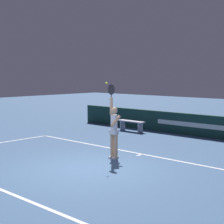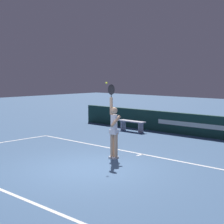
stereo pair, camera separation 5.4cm
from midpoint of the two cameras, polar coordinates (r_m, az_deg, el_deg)
The scene contains 6 objects.
ground_plane at distance 10.75m, azimuth -3.91°, elevation -8.91°, with size 60.00×60.00×0.00m, color #3D5D86.
court_lines at distance 10.75m, azimuth -3.92°, elevation -8.90°, with size 11.08×5.44×0.00m.
back_wall at distance 16.31m, azimuth 14.77°, elevation -2.18°, with size 14.80×0.21×0.98m.
tennis_player at distance 11.83m, azimuth 0.42°, elevation -2.52°, with size 0.45×0.48×2.43m.
tennis_ball at distance 11.53m, azimuth -0.73°, elevation 4.61°, with size 0.06×0.06×0.06m.
courtside_bench_near at distance 17.49m, azimuth 3.21°, elevation -1.79°, with size 1.48×0.39×0.51m.
Camera 2 is at (7.61, -7.07, 2.78)m, focal length 58.27 mm.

